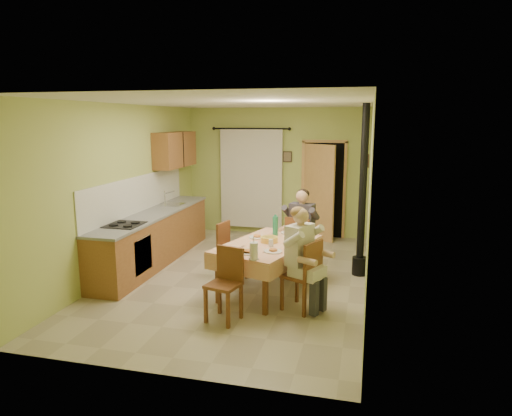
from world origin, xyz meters
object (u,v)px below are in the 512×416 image
(chair_near, at_px, (224,299))
(man_right, at_px, (302,247))
(man_far, at_px, (301,222))
(chair_right, at_px, (302,289))
(chair_left, at_px, (232,262))
(dining_table, at_px, (267,268))
(chair_far, at_px, (300,256))
(stove_flue, at_px, (362,214))

(chair_near, distance_m, man_right, 1.22)
(chair_near, relative_size, man_far, 0.68)
(chair_near, height_order, chair_right, chair_right)
(chair_near, relative_size, chair_left, 1.01)
(chair_right, xyz_separation_m, man_right, (-0.01, 0.01, 0.59))
(dining_table, distance_m, chair_right, 0.80)
(chair_near, xyz_separation_m, chair_right, (0.91, 0.57, 0.00))
(chair_far, xyz_separation_m, chair_right, (0.24, -1.52, 0.00))
(chair_right, distance_m, man_right, 0.59)
(chair_far, bearing_deg, chair_left, -136.01)
(stove_flue, bearing_deg, chair_far, -171.96)
(chair_near, height_order, stove_flue, stove_flue)
(chair_far, height_order, man_far, man_far)
(chair_far, distance_m, chair_right, 1.54)
(chair_near, bearing_deg, chair_far, -94.18)
(dining_table, bearing_deg, man_far, 87.96)
(chair_left, xyz_separation_m, man_right, (1.24, -0.91, 0.59))
(man_right, height_order, stove_flue, stove_flue)
(man_far, relative_size, man_right, 1.00)
(dining_table, bearing_deg, chair_far, 87.88)
(dining_table, relative_size, chair_right, 2.00)
(chair_right, bearing_deg, man_right, 90.00)
(chair_far, bearing_deg, dining_table, -95.99)
(chair_far, distance_m, stove_flue, 1.23)
(dining_table, height_order, chair_left, chair_left)
(chair_near, bearing_deg, man_far, -94.15)
(chair_left, height_order, man_far, man_far)
(chair_near, xyz_separation_m, chair_left, (-0.34, 1.48, -0.00))
(chair_far, height_order, chair_left, chair_far)
(chair_left, distance_m, stove_flue, 2.24)
(chair_near, bearing_deg, chair_left, -63.31)
(chair_near, bearing_deg, dining_table, -92.85)
(chair_left, relative_size, man_right, 0.67)
(chair_near, distance_m, chair_right, 1.08)
(dining_table, relative_size, chair_left, 2.09)
(chair_right, xyz_separation_m, man_far, (-0.24, 1.53, 0.59))
(dining_table, xyz_separation_m, chair_right, (0.59, -0.53, -0.09))
(chair_near, distance_m, man_far, 2.28)
(chair_far, height_order, man_right, man_right)
(man_far, height_order, man_right, same)
(chair_left, bearing_deg, chair_right, 66.79)
(man_far, xyz_separation_m, man_right, (0.23, -1.52, 0.00))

